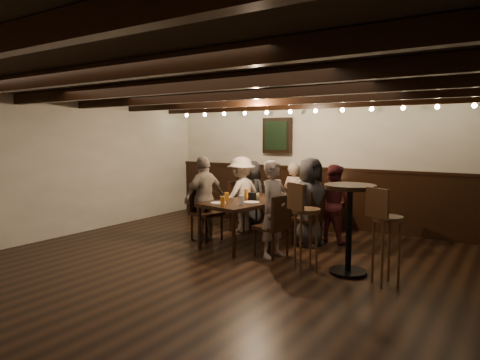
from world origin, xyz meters
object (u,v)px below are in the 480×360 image
Objects in this scene: person_left_far at (204,198)px; bar_stool_left at (305,239)px; person_right_near at (310,202)px; bar_stool_right at (385,249)px; person_bench_right at (333,203)px; chair_left_far at (206,223)px; dining_table at (256,203)px; chair_right_far at (272,238)px; chair_left_near at (243,216)px; person_left_near at (241,194)px; person_bench_centre at (294,197)px; chair_right_near at (308,228)px; high_top_table at (349,216)px; person_bench_left at (252,194)px; person_right_far at (274,209)px.

bar_stool_left is at bearing 83.99° from person_left_far.
person_right_near reaches higher than bar_stool_right.
chair_left_far is at bearing 39.80° from person_bench_right.
chair_right_far is (0.63, -0.57, -0.38)m from dining_table.
chair_left_near is at bearing 57.97° from chair_right_far.
person_left_near is 2.50m from bar_stool_left.
person_bench_centre is at bearing 164.76° from bar_stool_right.
dining_table is 0.88m from person_left_far.
dining_table is at bearing 120.96° from person_left_far.
chair_left_far is 1.70m from person_bench_centre.
chair_left_far is at bearing 122.02° from chair_right_near.
bar_stool_right is at bearing 148.26° from person_bench_centre.
person_right_near is at bearing 121.47° from chair_left_far.
person_right_near is 1.44m from high_top_table.
chair_right_near is 1.78m from person_left_far.
person_left_near is (0.07, -0.47, 0.05)m from person_bench_left.
high_top_table is at bearing -87.18° from chair_right_far.
person_left_far is at bearing -149.04° from dining_table.
person_left_near is 0.98× the size of person_right_far.
person_left_far is at bearing 171.07° from high_top_table.
person_right_far is (1.29, -1.15, 0.42)m from chair_left_near.
person_left_near is (0.13, 0.89, 0.39)m from chair_left_far.
chair_right_near is at bearing 1.98° from person_right_far.
person_bench_right is (1.05, 0.73, -0.01)m from dining_table.
person_bench_left is at bearing 50.71° from person_right_far.
bar_stool_right is at bearing 138.54° from person_bench_right.
person_bench_right is 0.92× the size of person_right_far.
chair_left_far is at bearing -163.62° from bar_stool_right.
person_bench_right is (1.83, 1.04, 0.35)m from chair_left_far.
chair_left_near is 0.65× the size of person_left_far.
bar_stool_right is at bearing 73.97° from chair_left_near.
bar_stool_left is at bearing 109.47° from person_bench_right.
dining_table is at bearing 122.05° from chair_right_near.
person_bench_right is at bearing -7.63° from chair_right_far.
person_bench_left is 1.36m from person_left_far.
chair_left_near is 0.66× the size of person_right_far.
person_right_near is 0.90m from person_right_far.
high_top_table is (1.16, -0.15, 0.05)m from person_right_far.
person_left_near is 2.80m from high_top_table.
person_bench_left is 1.09× the size of bar_stool_right.
person_right_far is at bearing -90.00° from chair_right_far.
chair_right_near is 0.64× the size of person_right_near.
chair_right_far reaches higher than chair_right_near.
person_bench_left is 3.10m from high_top_table.
high_top_table is at bearing 128.26° from person_bench_right.
person_bench_centre is at bearing 51.34° from person_right_near.
person_bench_right is at bearing 155.03° from bar_stool_right.
chair_left_far is at bearing 64.35° from person_bench_centre.
person_bench_right reaches higher than bar_stool_left.
person_left_near reaches higher than bar_stool_left.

